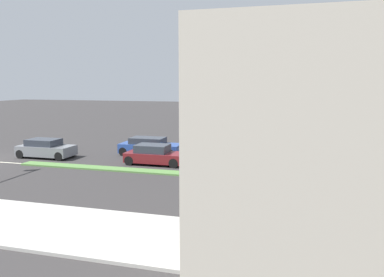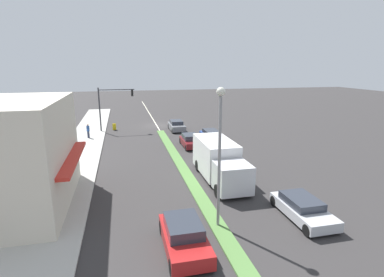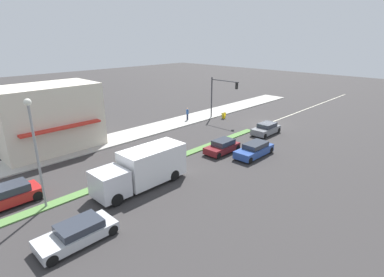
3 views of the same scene
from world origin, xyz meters
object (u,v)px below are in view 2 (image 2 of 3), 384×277
at_px(traffic_signal_main, 111,102).
at_px(sedan_silver, 302,208).
at_px(pedestrian, 88,131).
at_px(coupe_blue, 212,136).
at_px(hatchback_red, 184,236).
at_px(sedan_maroon, 190,141).
at_px(street_lamp, 220,141).
at_px(suv_grey, 177,126).
at_px(warning_aframe_sign, 114,127).
at_px(delivery_truck, 219,161).

bearing_deg(traffic_signal_main, sedan_silver, 113.04).
distance_m(pedestrian, sedan_silver, 26.43).
xyz_separation_m(coupe_blue, hatchback_red, (7.20, 19.33, 0.04)).
relative_size(pedestrian, sedan_maroon, 0.43).
distance_m(coupe_blue, sedan_maroon, 3.14).
bearing_deg(pedestrian, coupe_blue, 161.34).
bearing_deg(traffic_signal_main, pedestrian, 53.68).
height_order(coupe_blue, sedan_silver, coupe_blue).
height_order(pedestrian, hatchback_red, pedestrian).
relative_size(coupe_blue, sedan_maroon, 1.18).
bearing_deg(hatchback_red, sedan_silver, -168.73).
bearing_deg(traffic_signal_main, hatchback_red, 98.10).
bearing_deg(sedan_silver, street_lamp, -1.83).
bearing_deg(suv_grey, traffic_signal_main, -9.63).
height_order(street_lamp, hatchback_red, street_lamp).
relative_size(hatchback_red, sedan_silver, 0.96).
distance_m(warning_aframe_sign, coupe_blue, 14.15).
relative_size(street_lamp, coupe_blue, 1.63).
xyz_separation_m(street_lamp, warning_aframe_sign, (5.89, -26.77, -4.35)).
relative_size(traffic_signal_main, delivery_truck, 0.75).
height_order(hatchback_red, suv_grey, hatchback_red).
bearing_deg(street_lamp, pedestrian, -68.60).
xyz_separation_m(traffic_signal_main, street_lamp, (-6.12, 25.99, 0.88)).
height_order(traffic_signal_main, warning_aframe_sign, traffic_signal_main).
distance_m(street_lamp, coupe_blue, 18.89).
relative_size(traffic_signal_main, suv_grey, 1.42).
bearing_deg(street_lamp, suv_grey, -95.11).
distance_m(warning_aframe_sign, hatchback_red, 28.60).
xyz_separation_m(street_lamp, delivery_truck, (-2.20, -6.62, -3.31)).
bearing_deg(sedan_silver, hatchback_red, 11.27).
xyz_separation_m(traffic_signal_main, coupe_blue, (-11.12, 8.26, -3.27)).
xyz_separation_m(hatchback_red, sedan_silver, (-7.20, -1.43, -0.10)).
bearing_deg(sedan_silver, sedan_maroon, -80.35).
bearing_deg(delivery_truck, sedan_silver, 112.43).
xyz_separation_m(pedestrian, delivery_truck, (-10.98, 15.77, 0.48)).
bearing_deg(delivery_truck, suv_grey, -90.00).
bearing_deg(warning_aframe_sign, suv_grey, 164.88).
relative_size(pedestrian, coupe_blue, 0.37).
xyz_separation_m(warning_aframe_sign, delivery_truck, (-8.09, 20.15, 1.04)).
relative_size(suv_grey, sedan_silver, 0.91).
relative_size(coupe_blue, hatchback_red, 1.09).
xyz_separation_m(delivery_truck, sedan_maroon, (0.00, -9.68, -0.85)).
height_order(delivery_truck, sedan_silver, delivery_truck).
height_order(pedestrian, suv_grey, pedestrian).
bearing_deg(hatchback_red, suv_grey, -99.54).
bearing_deg(suv_grey, coupe_blue, 112.24).
bearing_deg(coupe_blue, sedan_silver, 90.00).
xyz_separation_m(street_lamp, sedan_maroon, (-2.20, -16.31, -4.16)).
xyz_separation_m(warning_aframe_sign, coupe_blue, (-10.89, 9.03, 0.21)).
bearing_deg(delivery_truck, pedestrian, -55.16).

